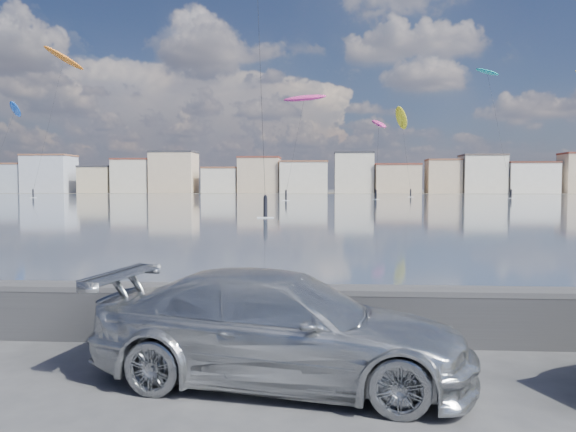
# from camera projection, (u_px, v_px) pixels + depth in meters

# --- Properties ---
(ground) EXTENTS (700.00, 700.00, 0.00)m
(ground) POSITION_uv_depth(u_px,v_px,m) (191.00, 400.00, 7.34)
(ground) COLOR #333335
(ground) RESTS_ON ground
(bay_water) EXTENTS (500.00, 177.00, 0.00)m
(bay_water) POSITION_uv_depth(u_px,v_px,m) (317.00, 201.00, 98.48)
(bay_water) COLOR #353F52
(bay_water) RESTS_ON ground
(far_shore_strip) EXTENTS (500.00, 60.00, 0.00)m
(far_shore_strip) POSITION_uv_depth(u_px,v_px,m) (322.00, 193.00, 206.56)
(far_shore_strip) COLOR #4C473D
(far_shore_strip) RESTS_ON ground
(seawall) EXTENTS (400.00, 0.36, 1.08)m
(seawall) POSITION_uv_depth(u_px,v_px,m) (227.00, 310.00, 9.99)
(seawall) COLOR #28282B
(seawall) RESTS_ON ground
(far_buildings) EXTENTS (240.79, 13.26, 14.60)m
(far_buildings) POSITION_uv_depth(u_px,v_px,m) (326.00, 176.00, 192.19)
(far_buildings) COLOR #9EA8B7
(far_buildings) RESTS_ON ground
(car_silver) EXTENTS (5.68, 3.04, 1.57)m
(car_silver) POSITION_uv_depth(u_px,v_px,m) (282.00, 328.00, 7.99)
(car_silver) COLOR #B4B8BB
(car_silver) RESTS_ON ground
(kitesurfer_4) EXTENTS (6.59, 14.86, 26.83)m
(kitesurfer_4) POSITION_uv_depth(u_px,v_px,m) (15.00, 110.00, 159.13)
(kitesurfer_4) COLOR blue
(kitesurfer_4) RESTS_ON ground
(kitesurfer_7) EXTENTS (8.85, 17.57, 35.86)m
(kitesurfer_7) POSITION_uv_depth(u_px,v_px,m) (64.00, 59.00, 134.17)
(kitesurfer_7) COLOR orange
(kitesurfer_7) RESTS_ON ground
(kitesurfer_10) EXTENTS (3.65, 11.99, 17.36)m
(kitesurfer_10) POSITION_uv_depth(u_px,v_px,m) (379.00, 125.00, 115.84)
(kitesurfer_10) COLOR #E5338C
(kitesurfer_10) RESTS_ON ground
(kitesurfer_12) EXTENTS (10.08, 12.88, 20.76)m
(kitesurfer_12) POSITION_uv_depth(u_px,v_px,m) (304.00, 99.00, 108.83)
(kitesurfer_12) COLOR #E5338C
(kitesurfer_12) RESTS_ON ground
(kitesurfer_13) EXTENTS (5.00, 13.67, 22.45)m
(kitesurfer_13) POSITION_uv_depth(u_px,v_px,m) (402.00, 119.00, 140.27)
(kitesurfer_13) COLOR yellow
(kitesurfer_13) RESTS_ON ground
(kitesurfer_15) EXTENTS (5.57, 16.35, 31.16)m
(kitesurfer_15) POSITION_uv_depth(u_px,v_px,m) (487.00, 74.00, 130.14)
(kitesurfer_15) COLOR #19BFBF
(kitesurfer_15) RESTS_ON ground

